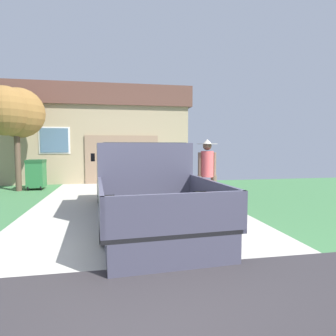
{
  "coord_description": "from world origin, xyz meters",
  "views": [
    {
      "loc": [
        -0.47,
        -3.74,
        1.62
      ],
      "look_at": [
        0.82,
        3.15,
        1.07
      ],
      "focal_mm": 30.84,
      "sensor_mm": 36.0,
      "label": 1
    }
  ],
  "objects_px": {
    "front_yard_tree": "(13,112)",
    "house_with_garage": "(97,136)",
    "handbag": "(211,210)",
    "wheeled_trash_bin": "(36,173)",
    "pickup_truck": "(140,183)",
    "person_with_hat": "(207,170)"
  },
  "relations": [
    {
      "from": "wheeled_trash_bin",
      "to": "pickup_truck",
      "type": "bearing_deg",
      "value": -53.07
    },
    {
      "from": "pickup_truck",
      "to": "house_with_garage",
      "type": "height_order",
      "value": "house_with_garage"
    },
    {
      "from": "handbag",
      "to": "house_with_garage",
      "type": "bearing_deg",
      "value": 108.26
    },
    {
      "from": "front_yard_tree",
      "to": "wheeled_trash_bin",
      "type": "xyz_separation_m",
      "value": [
        0.62,
        0.32,
        -2.18
      ]
    },
    {
      "from": "person_with_hat",
      "to": "front_yard_tree",
      "type": "distance_m",
      "value": 7.4
    },
    {
      "from": "handbag",
      "to": "wheeled_trash_bin",
      "type": "height_order",
      "value": "wheeled_trash_bin"
    },
    {
      "from": "person_with_hat",
      "to": "house_with_garage",
      "type": "distance_m",
      "value": 9.7
    },
    {
      "from": "pickup_truck",
      "to": "front_yard_tree",
      "type": "distance_m",
      "value": 6.22
    },
    {
      "from": "handbag",
      "to": "wheeled_trash_bin",
      "type": "distance_m",
      "value": 7.11
    },
    {
      "from": "person_with_hat",
      "to": "house_with_garage",
      "type": "xyz_separation_m",
      "value": [
        -3.02,
        9.15,
        1.12
      ]
    },
    {
      "from": "pickup_truck",
      "to": "person_with_hat",
      "type": "height_order",
      "value": "person_with_hat"
    },
    {
      "from": "handbag",
      "to": "house_with_garage",
      "type": "xyz_separation_m",
      "value": [
        -3.08,
        9.33,
        2.04
      ]
    },
    {
      "from": "person_with_hat",
      "to": "handbag",
      "type": "distance_m",
      "value": 0.94
    },
    {
      "from": "front_yard_tree",
      "to": "wheeled_trash_bin",
      "type": "height_order",
      "value": "front_yard_tree"
    },
    {
      "from": "house_with_garage",
      "to": "wheeled_trash_bin",
      "type": "xyz_separation_m",
      "value": [
        -2.0,
        -4.37,
        -1.55
      ]
    },
    {
      "from": "person_with_hat",
      "to": "house_with_garage",
      "type": "height_order",
      "value": "house_with_garage"
    },
    {
      "from": "house_with_garage",
      "to": "front_yard_tree",
      "type": "xyz_separation_m",
      "value": [
        -2.62,
        -4.69,
        0.63
      ]
    },
    {
      "from": "handbag",
      "to": "pickup_truck",
      "type": "bearing_deg",
      "value": 166.83
    },
    {
      "from": "front_yard_tree",
      "to": "house_with_garage",
      "type": "bearing_deg",
      "value": 60.83
    },
    {
      "from": "person_with_hat",
      "to": "handbag",
      "type": "relative_size",
      "value": 4.8
    },
    {
      "from": "pickup_truck",
      "to": "handbag",
      "type": "distance_m",
      "value": 1.8
    },
    {
      "from": "pickup_truck",
      "to": "front_yard_tree",
      "type": "height_order",
      "value": "front_yard_tree"
    }
  ]
}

